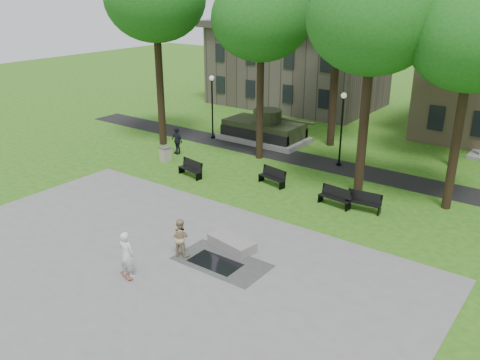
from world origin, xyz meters
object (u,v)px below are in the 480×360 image
object	(u,v)px
skateboarder	(127,254)
friend_watching	(180,237)
trash_bin	(165,154)
concrete_block	(232,243)
park_bench_0	(191,168)

from	to	relation	value
skateboarder	friend_watching	bearing A→B (deg)	-108.38
friend_watching	trash_bin	bearing A→B (deg)	-56.08
skateboarder	trash_bin	xyz separation A→B (m)	(-8.84, 11.23, -0.51)
concrete_block	skateboarder	distance (m)	4.78
park_bench_0	trash_bin	distance (m)	3.46
skateboarder	park_bench_0	size ratio (longest dim) A/B	1.06
concrete_block	trash_bin	xyz separation A→B (m)	(-10.76, 6.91, 0.24)
skateboarder	trash_bin	world-z (taller)	skateboarder
friend_watching	trash_bin	distance (m)	12.82
skateboarder	park_bench_0	bearing A→B (deg)	-67.19
concrete_block	trash_bin	distance (m)	12.79
skateboarder	friend_watching	distance (m)	2.56
trash_bin	park_bench_0	bearing A→B (deg)	-19.36
park_bench_0	trash_bin	size ratio (longest dim) A/B	1.93
skateboarder	park_bench_0	distance (m)	11.53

